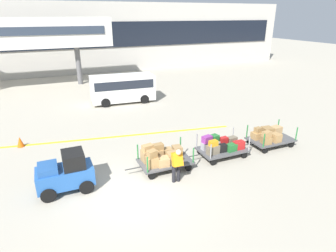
# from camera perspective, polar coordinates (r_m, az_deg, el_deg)

# --- Properties ---
(ground_plane) EXTENTS (120.00, 120.00, 0.00)m
(ground_plane) POSITION_cam_1_polar(r_m,az_deg,el_deg) (11.40, -6.64, -13.28)
(ground_plane) COLOR #A8A08E
(apron_lead_line) EXTENTS (21.63, 3.84, 0.01)m
(apron_lead_line) POSITION_cam_1_polar(r_m,az_deg,el_deg) (16.75, -24.81, -3.33)
(apron_lead_line) COLOR yellow
(apron_lead_line) RESTS_ON ground_plane
(terminal_building) EXTENTS (57.50, 2.51, 7.77)m
(terminal_building) POSITION_cam_1_polar(r_m,az_deg,el_deg) (35.20, -20.04, 16.07)
(terminal_building) COLOR #BCB7AD
(terminal_building) RESTS_ON ground_plane
(jet_bridge) EXTENTS (16.58, 3.00, 6.21)m
(jet_bridge) POSITION_cam_1_polar(r_m,az_deg,el_deg) (29.19, -29.61, 15.69)
(jet_bridge) COLOR silver
(jet_bridge) RESTS_ON ground_plane
(baggage_tug) EXTENTS (2.10, 1.23, 1.58)m
(baggage_tug) POSITION_cam_1_polar(r_m,az_deg,el_deg) (11.82, -19.74, -8.86)
(baggage_tug) COLOR #2659A5
(baggage_tug) RESTS_ON ground_plane
(baggage_cart_lead) EXTENTS (3.00, 1.41, 1.18)m
(baggage_cart_lead) POSITION_cam_1_polar(r_m,az_deg,el_deg) (12.65, -1.23, -6.24)
(baggage_cart_lead) COLOR #4C4C4F
(baggage_cart_lead) RESTS_ON ground_plane
(baggage_cart_middle) EXTENTS (3.00, 1.41, 1.10)m
(baggage_cart_middle) POSITION_cam_1_polar(r_m,az_deg,el_deg) (13.97, 10.58, -4.00)
(baggage_cart_middle) COLOR #4C4C4F
(baggage_cart_middle) RESTS_ON ground_plane
(baggage_cart_tail) EXTENTS (3.00, 1.41, 1.10)m
(baggage_cart_tail) POSITION_cam_1_polar(r_m,az_deg,el_deg) (15.78, 19.55, -1.91)
(baggage_cart_tail) COLOR #4C4C4F
(baggage_cart_tail) RESTS_ON ground_plane
(baggage_handler) EXTENTS (0.42, 0.45, 1.56)m
(baggage_handler) POSITION_cam_1_polar(r_m,az_deg,el_deg) (11.55, 1.81, -7.54)
(baggage_handler) COLOR black
(baggage_handler) RESTS_ON ground_plane
(shuttle_van) EXTENTS (4.92, 2.25, 2.10)m
(shuttle_van) POSITION_cam_1_polar(r_m,az_deg,el_deg) (22.51, -9.08, 7.78)
(shuttle_van) COLOR white
(shuttle_van) RESTS_ON ground_plane
(safety_cone_far) EXTENTS (0.36, 0.36, 0.55)m
(safety_cone_far) POSITION_cam_1_polar(r_m,az_deg,el_deg) (16.72, -27.47, -2.82)
(safety_cone_far) COLOR #EA590F
(safety_cone_far) RESTS_ON ground_plane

